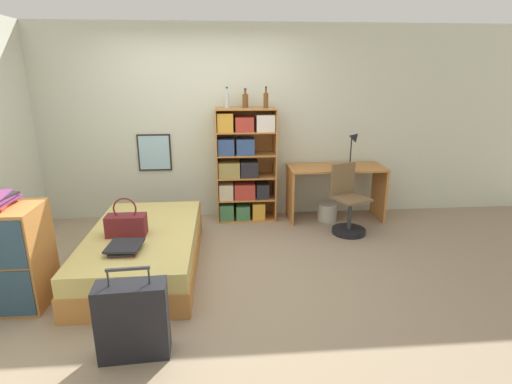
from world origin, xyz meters
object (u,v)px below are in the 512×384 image
Objects in this scene: bottle_green at (227,100)px; dresser at (8,257)px; bed at (144,249)px; book_stack_on_bed at (125,247)px; desk at (336,182)px; bottle_clear at (266,100)px; waste_bin at (327,212)px; desk_lamp at (354,142)px; bookcase at (243,167)px; bottle_brown at (245,100)px; handbag at (126,224)px; desk_chair at (348,211)px; suitcase at (133,320)px.

dresser is at bearing -134.00° from bottle_green.
book_stack_on_bed is at bearing -98.30° from bed.
bottle_clear is at bearing 176.24° from desk.
desk_lamp is at bearing 6.57° from waste_bin.
bottle_brown is (0.04, 0.05, 0.88)m from bookcase.
desk_lamp is (3.62, 1.86, 0.63)m from dresser.
bed is 4.91× the size of handbag.
handbag is 0.79× the size of desk_lamp.
waste_bin is at bearing 106.85° from desk_chair.
bed is at bearing 37.51° from handbag.
dresser is 0.70× the size of desk.
desk_chair reaches higher than handbag.
waste_bin is (1.12, -0.20, -1.51)m from bottle_brown.
bed is 7.79× the size of bottle_brown.
bottle_green is 0.21× the size of desk.
bed is 7.19× the size of bottle_green.
dresser reaches higher than desk_chair.
book_stack_on_bed is 0.69× the size of desk_lamp.
bottle_clear is at bearing 65.57° from suitcase.
desk_chair is at bearing 17.65° from bed.
desk_lamp is at bearing -4.34° from bookcase.
book_stack_on_bed is 1.39× the size of bottle_brown.
bottle_clear reaches higher than dresser.
bottle_clear reaches higher than desk.
handbag is 0.39m from book_stack_on_bed.
bed is 3.01m from desk_lamp.
desk is 0.43m from waste_bin.
bottle_green is 2.04m from waste_bin.
bottle_brown reaches higher than desk_chair.
bed is 1.48× the size of desk.
bookcase is (1.11, 1.37, 0.54)m from bed.
desk_lamp is at bearing -4.96° from desk.
bottle_green is (-0.19, 0.04, 0.89)m from bookcase.
desk_lamp is 0.56× the size of desk_chair.
waste_bin is (-0.11, -0.06, -0.41)m from desk.
bottle_green is 1.84m from desk.
bottle_green is at bearing 156.77° from desk_chair.
bookcase is 3.08× the size of desk_lamp.
desk is (2.51, 1.38, -0.00)m from handbag.
bottle_clear is 0.31× the size of desk_chair.
handbag is at bearing -130.11° from bottle_brown.
bookcase is 1.18× the size of desk.
desk reaches higher than suitcase.
suitcase is 3.28m from bottle_clear.
bookcase reaches higher than bed.
bed is 7.31× the size of waste_bin.
dresser is 3.38× the size of bottle_green.
bottle_green reaches higher than bottle_brown.
dresser is at bearing -172.43° from book_stack_on_bed.
bed is at bearing 97.43° from suitcase.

